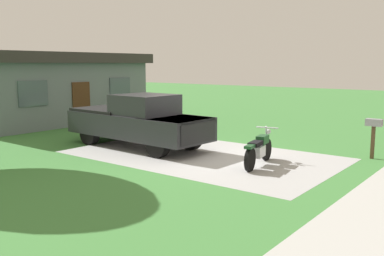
# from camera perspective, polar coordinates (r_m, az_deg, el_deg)

# --- Properties ---
(ground_plane) EXTENTS (80.00, 80.00, 0.00)m
(ground_plane) POSITION_cam_1_polar(r_m,az_deg,el_deg) (13.93, 1.39, -3.68)
(ground_plane) COLOR #42813C
(driveway_pad) EXTENTS (5.19, 8.58, 0.01)m
(driveway_pad) POSITION_cam_1_polar(r_m,az_deg,el_deg) (13.93, 1.39, -3.66)
(driveway_pad) COLOR #ADADAD
(driveway_pad) RESTS_ON ground
(motorcycle) EXTENTS (2.19, 0.78, 1.09)m
(motorcycle) POSITION_cam_1_polar(r_m,az_deg,el_deg) (12.66, 8.95, -2.85)
(motorcycle) COLOR black
(motorcycle) RESTS_ON ground
(pickup_truck) EXTENTS (2.23, 5.70, 1.90)m
(pickup_truck) POSITION_cam_1_polar(r_m,az_deg,el_deg) (15.35, -7.43, 1.00)
(pickup_truck) COLOR black
(pickup_truck) RESTS_ON ground
(mailbox) EXTENTS (0.26, 0.48, 1.26)m
(mailbox) POSITION_cam_1_polar(r_m,az_deg,el_deg) (14.44, 23.11, 0.01)
(mailbox) COLOR #4C3823
(mailbox) RESTS_ON ground
(neighbor_house) EXTENTS (9.60, 5.60, 3.50)m
(neighbor_house) POSITION_cam_1_polar(r_m,az_deg,el_deg) (23.13, -18.50, 5.23)
(neighbor_house) COLOR slate
(neighbor_house) RESTS_ON ground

